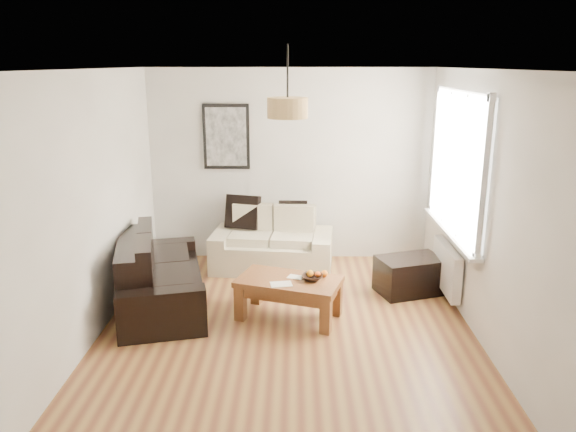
{
  "coord_description": "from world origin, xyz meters",
  "views": [
    {
      "loc": [
        0.08,
        -5.18,
        2.65
      ],
      "look_at": [
        0.0,
        0.6,
        1.05
      ],
      "focal_mm": 34.49,
      "sensor_mm": 36.0,
      "label": 1
    }
  ],
  "objects_px": {
    "ottoman": "(410,275)",
    "coffee_table": "(289,298)",
    "loveseat_cream": "(272,240)",
    "sofa_leather": "(160,273)"
  },
  "relations": [
    {
      "from": "sofa_leather",
      "to": "coffee_table",
      "type": "relative_size",
      "value": 1.67
    },
    {
      "from": "sofa_leather",
      "to": "coffee_table",
      "type": "bearing_deg",
      "value": -115.41
    },
    {
      "from": "loveseat_cream",
      "to": "ottoman",
      "type": "relative_size",
      "value": 2.07
    },
    {
      "from": "sofa_leather",
      "to": "ottoman",
      "type": "relative_size",
      "value": 2.38
    },
    {
      "from": "loveseat_cream",
      "to": "coffee_table",
      "type": "relative_size",
      "value": 1.45
    },
    {
      "from": "coffee_table",
      "to": "ottoman",
      "type": "bearing_deg",
      "value": 25.9
    },
    {
      "from": "loveseat_cream",
      "to": "coffee_table",
      "type": "xyz_separation_m",
      "value": [
        0.24,
        -1.49,
        -0.17
      ]
    },
    {
      "from": "loveseat_cream",
      "to": "sofa_leather",
      "type": "distance_m",
      "value": 1.69
    },
    {
      "from": "loveseat_cream",
      "to": "coffee_table",
      "type": "bearing_deg",
      "value": -75.26
    },
    {
      "from": "ottoman",
      "to": "coffee_table",
      "type": "bearing_deg",
      "value": -154.1
    }
  ]
}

